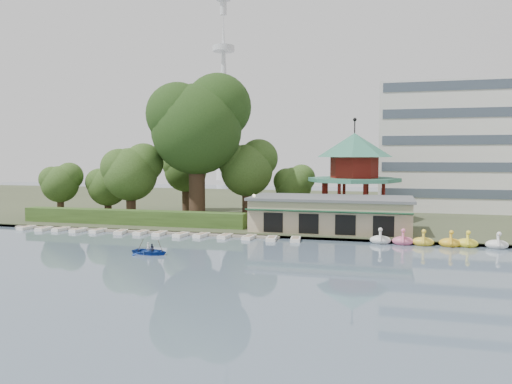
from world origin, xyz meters
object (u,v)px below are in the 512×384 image
(big_tree, at_px, (198,122))
(dock, at_px, (141,231))
(pavilion, at_px, (354,168))
(boathouse, at_px, (331,213))
(rowboat_with_passengers, at_px, (150,249))

(big_tree, bearing_deg, dock, -106.07)
(big_tree, bearing_deg, pavilion, 10.34)
(dock, height_order, boathouse, boathouse)
(dock, distance_m, big_tree, 17.74)
(dock, bearing_deg, rowboat_with_passengers, -58.74)
(pavilion, xyz_separation_m, rowboat_with_passengers, (-16.85, -26.58, -6.98))
(big_tree, relative_size, rowboat_with_passengers, 3.87)
(boathouse, xyz_separation_m, big_tree, (-18.83, 6.23, 11.31))
(dock, xyz_separation_m, rowboat_with_passengers, (7.15, -11.78, 0.38))
(pavilion, distance_m, rowboat_with_passengers, 32.23)
(rowboat_with_passengers, bearing_deg, pavilion, 57.63)
(pavilion, height_order, big_tree, big_tree)
(pavilion, relative_size, big_tree, 0.67)
(dock, bearing_deg, pavilion, 31.66)
(pavilion, bearing_deg, rowboat_with_passengers, -122.37)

